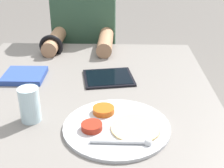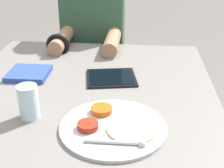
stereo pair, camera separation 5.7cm
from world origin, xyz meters
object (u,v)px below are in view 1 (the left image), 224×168
object	(u,v)px
red_notebook	(25,76)
tablet_device	(109,78)
thali_tray	(117,126)
drinking_glass	(30,105)
person_diner	(86,62)

from	to	relation	value
red_notebook	tablet_device	size ratio (longest dim) A/B	0.73
thali_tray	red_notebook	size ratio (longest dim) A/B	1.98
red_notebook	tablet_device	world-z (taller)	red_notebook
red_notebook	drinking_glass	size ratio (longest dim) A/B	1.46
tablet_device	drinking_glass	size ratio (longest dim) A/B	1.99
red_notebook	drinking_glass	world-z (taller)	drinking_glass
red_notebook	tablet_device	bearing A→B (deg)	0.60
tablet_device	person_diner	distance (m)	0.61
tablet_device	person_diner	bearing A→B (deg)	105.16
red_notebook	tablet_device	xyz separation A→B (m)	(0.32, 0.00, -0.00)
tablet_device	thali_tray	bearing A→B (deg)	-83.61
drinking_glass	thali_tray	bearing A→B (deg)	-8.08
thali_tray	drinking_glass	bearing A→B (deg)	171.92
red_notebook	person_diner	xyz separation A→B (m)	(0.17, 0.57, -0.17)
red_notebook	drinking_glass	bearing A→B (deg)	-70.35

